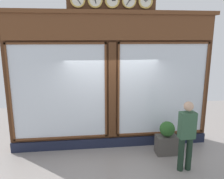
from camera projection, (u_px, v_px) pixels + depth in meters
The scene contains 4 objects.
shop_facade at pixel (111, 81), 6.29m from camera, with size 5.68×0.42×4.25m.
pedestrian at pixel (187, 133), 5.25m from camera, with size 0.37×0.24×1.69m.
planter_box at pixel (166, 145), 6.15m from camera, with size 0.56×0.36×0.51m, color #4C4742.
planter_shrub at pixel (167, 129), 6.05m from camera, with size 0.40×0.40×0.40m, color #285623.
Camera 1 is at (0.72, 6.01, 3.10)m, focal length 36.63 mm.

